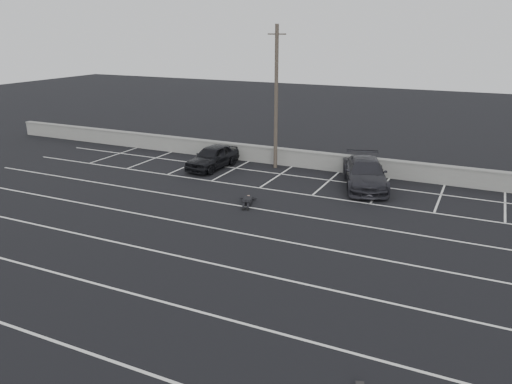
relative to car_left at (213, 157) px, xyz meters
The scene contains 8 objects.
ground 13.07m from the car_left, 61.15° to the right, with size 120.00×120.00×0.00m, color black.
seawall 6.80m from the car_left, 22.23° to the left, with size 50.00×0.45×1.06m.
stall_lines 9.40m from the car_left, 48.49° to the right, with size 36.00×20.05×0.01m.
car_left is the anchor object (origin of this frame).
car_right 9.39m from the car_left, ahead, with size 2.13×5.23×1.52m, color #232329.
utility_pole 5.25m from the car_left, 27.36° to the left, with size 1.13×0.23×8.45m.
trash_bin 8.20m from the car_left, 15.38° to the left, with size 0.66×0.66×0.97m.
person 6.79m from the car_left, 45.24° to the right, with size 1.59×2.39×0.44m, color black, non-canonical shape.
Camera 1 is at (8.82, -14.24, 8.20)m, focal length 35.00 mm.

